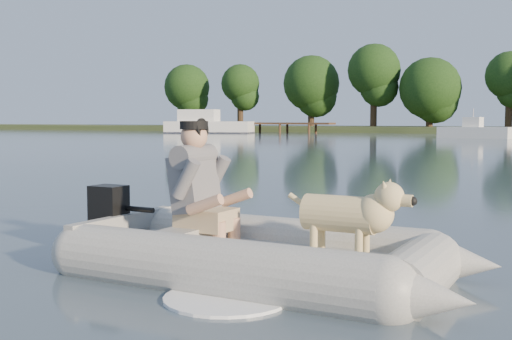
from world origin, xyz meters
The scene contains 8 objects.
water centered at (0.00, 0.00, 0.00)m, with size 160.00×160.00×0.00m, color #4F626B.
dock centered at (-26.00, 52.00, 0.52)m, with size 18.00×2.00×1.04m, color #4C331E, non-canonical shape.
dinghy centered at (0.94, -0.19, 0.62)m, with size 4.63×2.88×1.44m, color gray, non-canonical shape.
man centered at (0.21, -0.11, 0.81)m, with size 0.76×0.65×1.13m, color slate, non-canonical shape.
dog centered at (1.62, -0.16, 0.54)m, with size 0.98×0.35×0.65m, color tan, non-canonical shape.
outboard_motor centered at (-0.79, -0.13, 0.33)m, with size 0.43×0.30×0.82m, color black, non-canonical shape.
cabin_cruiser centered at (-28.49, 48.80, 1.15)m, with size 8.79×3.14×2.72m, color white, non-canonical shape.
motorboat centered at (-3.04, 43.41, 1.01)m, with size 5.26×2.02×2.23m, color white, non-canonical shape.
Camera 1 is at (3.32, -5.14, 1.37)m, focal length 45.00 mm.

